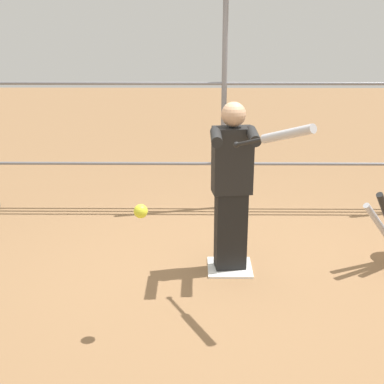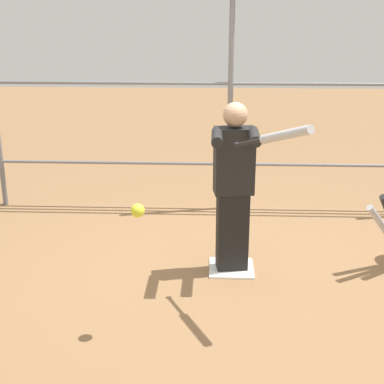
{
  "view_description": "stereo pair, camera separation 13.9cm",
  "coord_description": "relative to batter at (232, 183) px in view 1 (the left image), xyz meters",
  "views": [
    {
      "loc": [
        0.31,
        4.4,
        2.24
      ],
      "look_at": [
        0.34,
        0.41,
        0.88
      ],
      "focal_mm": 50.0,
      "sensor_mm": 36.0,
      "label": 1
    },
    {
      "loc": [
        0.17,
        4.4,
        2.24
      ],
      "look_at": [
        0.34,
        0.41,
        0.88
      ],
      "focal_mm": 50.0,
      "sensor_mm": 36.0,
      "label": 2
    }
  ],
  "objects": [
    {
      "name": "batter",
      "position": [
        0.0,
        0.0,
        0.0
      ],
      "size": [
        0.39,
        0.55,
        1.53
      ],
      "color": "black",
      "rests_on": "ground"
    },
    {
      "name": "softball_in_flight",
      "position": [
        0.68,
        1.02,
        0.13
      ],
      "size": [
        0.1,
        0.1,
        0.1
      ],
      "color": "yellow"
    },
    {
      "name": "ground_plane",
      "position": [
        0.0,
        -0.02,
        -0.82
      ],
      "size": [
        24.0,
        24.0,
        0.0
      ],
      "primitive_type": "plane",
      "color": "olive"
    },
    {
      "name": "baseball_bat_swinging",
      "position": [
        -0.27,
        0.77,
        0.6
      ],
      "size": [
        0.5,
        0.67,
        0.32
      ],
      "color": "black"
    },
    {
      "name": "home_plate",
      "position": [
        0.0,
        -0.02,
        -0.81
      ],
      "size": [
        0.4,
        0.4,
        0.02
      ],
      "color": "white",
      "rests_on": "ground"
    },
    {
      "name": "fence_backstop",
      "position": [
        0.0,
        -1.62,
        0.64
      ],
      "size": [
        5.46,
        0.06,
        2.94
      ],
      "color": "slate",
      "rests_on": "ground"
    }
  ]
}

